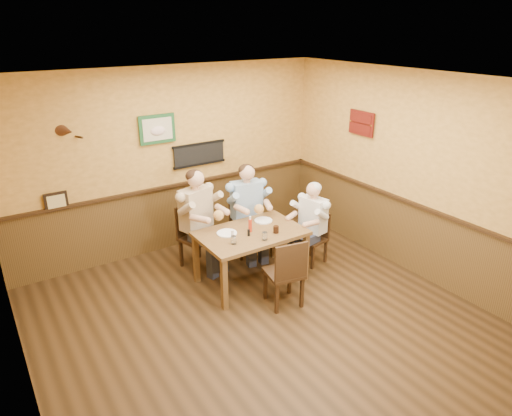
{
  "coord_description": "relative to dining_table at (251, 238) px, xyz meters",
  "views": [
    {
      "loc": [
        -2.56,
        -3.76,
        3.36
      ],
      "look_at": [
        0.45,
        0.85,
        1.1
      ],
      "focal_mm": 32.0,
      "sensor_mm": 36.0,
      "label": 1
    }
  ],
  "objects": [
    {
      "name": "salt_shaker",
      "position": [
        -0.28,
        0.0,
        0.14
      ],
      "size": [
        0.04,
        0.04,
        0.09
      ],
      "primitive_type": "cylinder",
      "rotation": [
        0.0,
        0.0,
        -0.01
      ],
      "color": "white",
      "rests_on": "dining_table"
    },
    {
      "name": "hot_sauce_bottle",
      "position": [
        -0.0,
        0.01,
        0.19
      ],
      "size": [
        0.05,
        0.05,
        0.2
      ],
      "primitive_type": "cylinder",
      "rotation": [
        0.0,
        0.0,
        -0.14
      ],
      "color": "#B32B13",
      "rests_on": "dining_table"
    },
    {
      "name": "dining_table",
      "position": [
        0.0,
        0.0,
        0.0
      ],
      "size": [
        1.4,
        0.9,
        0.75
      ],
      "color": "brown",
      "rests_on": "ground"
    },
    {
      "name": "room",
      "position": [
        -0.26,
        -0.73,
        1.03
      ],
      "size": [
        5.02,
        5.03,
        2.81
      ],
      "color": "black",
      "rests_on": "ground"
    },
    {
      "name": "water_glass_left",
      "position": [
        -0.37,
        -0.18,
        0.14
      ],
      "size": [
        0.07,
        0.07,
        0.11
      ],
      "primitive_type": "cylinder",
      "rotation": [
        0.0,
        0.0,
        0.03
      ],
      "color": "white",
      "rests_on": "dining_table"
    },
    {
      "name": "chair_right_end",
      "position": [
        1.04,
        -0.05,
        -0.26
      ],
      "size": [
        0.43,
        0.43,
        0.79
      ],
      "primitive_type": null,
      "rotation": [
        0.0,
        0.0,
        -1.38
      ],
      "color": "#352110",
      "rests_on": "ground"
    },
    {
      "name": "chair_back_left",
      "position": [
        -0.42,
        0.78,
        -0.19
      ],
      "size": [
        0.54,
        0.54,
        0.93
      ],
      "primitive_type": null,
      "rotation": [
        0.0,
        0.0,
        0.29
      ],
      "color": "#352110",
      "rests_on": "ground"
    },
    {
      "name": "cola_tumbler",
      "position": [
        0.26,
        -0.21,
        0.14
      ],
      "size": [
        0.08,
        0.08,
        0.1
      ],
      "primitive_type": "cylinder",
      "rotation": [
        0.0,
        0.0,
        -0.16
      ],
      "color": "black",
      "rests_on": "dining_table"
    },
    {
      "name": "plate_far_left",
      "position": [
        -0.3,
        0.12,
        0.1
      ],
      "size": [
        0.29,
        0.29,
        0.02
      ],
      "primitive_type": "cylinder",
      "rotation": [
        0.0,
        0.0,
        0.07
      ],
      "color": "white",
      "rests_on": "dining_table"
    },
    {
      "name": "diner_tan_shirt",
      "position": [
        -0.42,
        0.78,
        0.01
      ],
      "size": [
        0.77,
        0.77,
        1.33
      ],
      "primitive_type": null,
      "rotation": [
        0.0,
        0.0,
        0.29
      ],
      "color": "#CBB28C",
      "rests_on": "ground"
    },
    {
      "name": "pepper_shaker",
      "position": [
        -0.09,
        -0.09,
        0.14
      ],
      "size": [
        0.04,
        0.04,
        0.09
      ],
      "primitive_type": "cylinder",
      "rotation": [
        0.0,
        0.0,
        0.16
      ],
      "color": "black",
      "rests_on": "dining_table"
    },
    {
      "name": "diner_white_elder",
      "position": [
        1.04,
        -0.05,
        -0.09
      ],
      "size": [
        0.61,
        0.61,
        1.13
      ],
      "primitive_type": null,
      "rotation": [
        0.0,
        0.0,
        -1.38
      ],
      "color": "silver",
      "rests_on": "ground"
    },
    {
      "name": "water_glass_mid",
      "position": [
        0.02,
        -0.3,
        0.14
      ],
      "size": [
        0.09,
        0.09,
        0.11
      ],
      "primitive_type": "cylinder",
      "rotation": [
        0.0,
        0.0,
        -0.38
      ],
      "color": "white",
      "rests_on": "dining_table"
    },
    {
      "name": "chair_back_right",
      "position": [
        0.38,
        0.72,
        -0.2
      ],
      "size": [
        0.48,
        0.48,
        0.91
      ],
      "primitive_type": null,
      "rotation": [
        0.0,
        0.0,
        -0.15
      ],
      "color": "#352110",
      "rests_on": "ground"
    },
    {
      "name": "diner_blue_polo",
      "position": [
        0.38,
        0.72,
        -0.01
      ],
      "size": [
        0.68,
        0.68,
        1.3
      ],
      "primitive_type": null,
      "rotation": [
        0.0,
        0.0,
        -0.15
      ],
      "color": "#86A6C9",
      "rests_on": "ground"
    },
    {
      "name": "chair_near_side",
      "position": [
        0.05,
        -0.69,
        -0.19
      ],
      "size": [
        0.5,
        0.5,
        0.93
      ],
      "primitive_type": null,
      "rotation": [
        0.0,
        0.0,
        2.96
      ],
      "color": "#352110",
      "rests_on": "ground"
    },
    {
      "name": "plate_far_right",
      "position": [
        0.34,
        0.2,
        0.1
      ],
      "size": [
        0.3,
        0.3,
        0.02
      ],
      "primitive_type": "cylinder",
      "rotation": [
        0.0,
        0.0,
        0.22
      ],
      "color": "white",
      "rests_on": "dining_table"
    }
  ]
}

